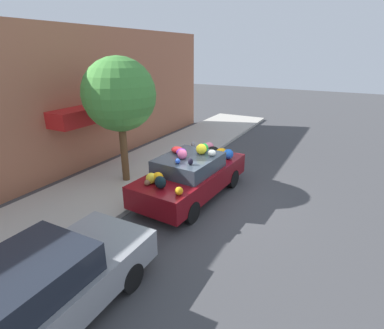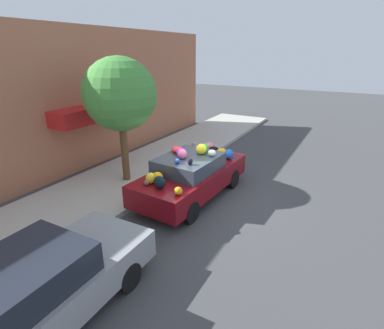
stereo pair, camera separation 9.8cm
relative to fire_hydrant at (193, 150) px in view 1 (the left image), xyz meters
name	(u,v)px [view 1 (the left image)]	position (x,y,z in m)	size (l,w,h in m)	color
ground_plane	(193,196)	(-2.83, -1.53, -0.49)	(60.00, 60.00, 0.00)	#424244
sidewalk_curb	(126,178)	(-2.83, 1.17, -0.42)	(24.00, 3.20, 0.14)	#B2ADA3
building_facade	(73,102)	(-2.80, 3.39, 2.08)	(18.00, 1.20, 5.19)	#B26B4C
street_tree	(119,95)	(-3.04, 0.97, 2.53)	(2.31, 2.31, 4.05)	brown
fire_hydrant	(193,150)	(0.00, 0.00, 0.00)	(0.20, 0.20, 0.70)	#B2B2B7
art_car	(192,174)	(-2.85, -1.50, 0.26)	(4.31, 1.98, 1.70)	maroon
parked_car_plain	(36,294)	(-8.23, -1.62, 0.22)	(4.28, 1.80, 1.40)	gray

